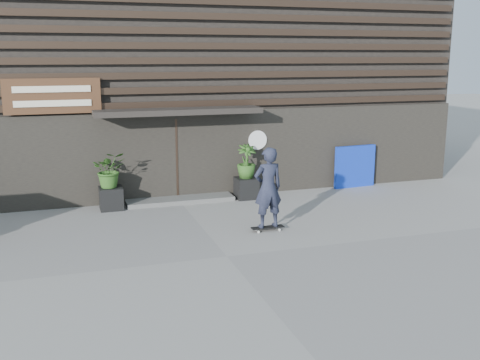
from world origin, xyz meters
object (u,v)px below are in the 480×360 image
object	(u,v)px
planter_pot_left	(111,198)
planter_pot_right	(246,188)
blue_tarp	(355,166)
skateboarder	(268,188)

from	to	relation	value
planter_pot_left	planter_pot_right	size ratio (longest dim) A/B	1.00
blue_tarp	skateboarder	xyz separation A→B (m)	(-4.16, -3.35, 0.38)
skateboarder	blue_tarp	bearing A→B (deg)	38.88
blue_tarp	skateboarder	bearing A→B (deg)	-145.97
planter_pot_right	planter_pot_left	bearing A→B (deg)	180.00
skateboarder	planter_pot_right	bearing A→B (deg)	80.65
planter_pot_left	planter_pot_right	distance (m)	3.80
planter_pot_left	blue_tarp	world-z (taller)	blue_tarp
planter_pot_right	skateboarder	bearing A→B (deg)	-99.35
planter_pot_left	planter_pot_right	bearing A→B (deg)	0.00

